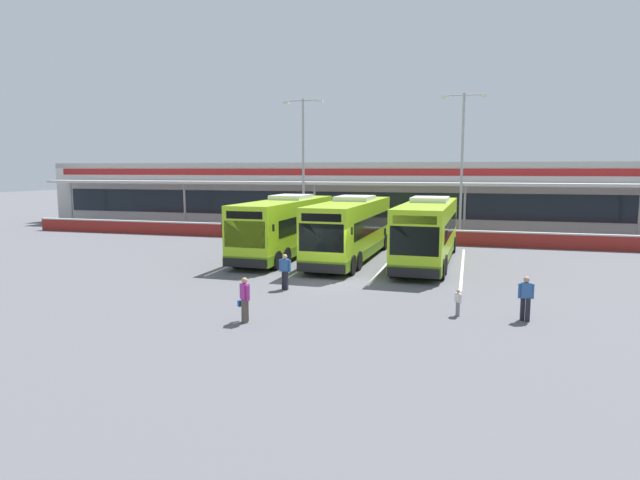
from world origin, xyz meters
TOP-DOWN VIEW (x-y plane):
  - ground_plane at (0.00, 0.00)m, footprint 200.00×200.00m
  - terminal_building at (-0.00, 26.91)m, footprint 70.00×13.00m
  - red_barrier_wall at (0.00, 14.50)m, footprint 60.00×0.40m
  - coach_bus_leftmost at (-4.44, 6.83)m, footprint 3.16×12.22m
  - coach_bus_left_centre at (-0.23, 6.51)m, footprint 3.16×12.22m
  - coach_bus_centre at (4.29, 6.52)m, footprint 3.16×12.22m
  - bay_stripe_far_west at (-6.30, 6.00)m, footprint 0.14×13.00m
  - bay_stripe_west at (-2.10, 6.00)m, footprint 0.14×13.00m
  - bay_stripe_mid_west at (2.10, 6.00)m, footprint 0.14×13.00m
  - bay_stripe_centre at (6.30, 6.00)m, footprint 0.14×13.00m
  - pedestrian_with_handbag at (-1.00, -7.54)m, footprint 0.59×0.55m
  - pedestrian_in_dark_coat at (-1.34, -2.24)m, footprint 0.53×0.30m
  - pedestrian_child at (6.27, -4.68)m, footprint 0.26×0.29m
  - pedestrian_near_bin at (8.61, -4.70)m, footprint 0.53×0.30m
  - lamp_post_west at (-6.56, 17.26)m, footprint 3.24×0.28m
  - lamp_post_centre at (5.90, 17.49)m, footprint 3.24×0.28m

SIDE VIEW (x-z plane):
  - ground_plane at x=0.00m, z-range 0.00..0.00m
  - bay_stripe_far_west at x=-6.30m, z-range 0.00..0.01m
  - bay_stripe_west at x=-2.10m, z-range 0.00..0.01m
  - bay_stripe_mid_west at x=2.10m, z-range 0.00..0.01m
  - bay_stripe_centre at x=6.30m, z-range 0.00..0.01m
  - pedestrian_child at x=6.27m, z-range 0.04..1.04m
  - red_barrier_wall at x=0.00m, z-range 0.01..1.10m
  - pedestrian_with_handbag at x=-1.00m, z-range 0.05..1.67m
  - pedestrian_in_dark_coat at x=-1.34m, z-range 0.06..1.68m
  - pedestrian_near_bin at x=8.61m, z-range 0.06..1.68m
  - coach_bus_leftmost at x=-4.44m, z-range -0.10..3.68m
  - coach_bus_left_centre at x=-0.23m, z-range -0.10..3.68m
  - coach_bus_centre at x=4.29m, z-range -0.10..3.68m
  - terminal_building at x=0.00m, z-range 0.01..6.01m
  - lamp_post_west at x=-6.56m, z-range 0.79..11.79m
  - lamp_post_centre at x=5.90m, z-range 0.79..11.79m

